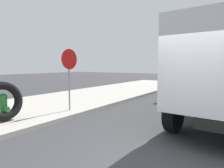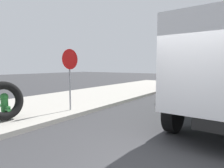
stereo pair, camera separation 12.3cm
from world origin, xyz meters
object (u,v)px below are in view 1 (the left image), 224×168
object	(u,v)px
fire_hydrant	(4,106)
stop_sign	(69,68)
loose_tire	(3,101)
dump_truck_gray	(208,69)

from	to	relation	value
fire_hydrant	stop_sign	xyz separation A→B (m)	(2.09, -0.75, 1.16)
loose_tire	dump_truck_gray	size ratio (longest dim) A/B	0.17
stop_sign	dump_truck_gray	xyz separation A→B (m)	(9.31, -3.42, -0.15)
fire_hydrant	dump_truck_gray	size ratio (longest dim) A/B	0.12
fire_hydrant	stop_sign	distance (m)	2.50
fire_hydrant	loose_tire	size ratio (longest dim) A/B	0.69
loose_tire	dump_truck_gray	world-z (taller)	dump_truck_gray
fire_hydrant	dump_truck_gray	xyz separation A→B (m)	(11.40, -4.17, 1.02)
fire_hydrant	stop_sign	bearing A→B (deg)	-19.78
fire_hydrant	loose_tire	distance (m)	0.24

